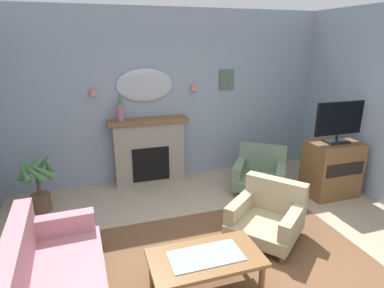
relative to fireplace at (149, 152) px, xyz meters
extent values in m
cube|color=tan|center=(0.46, -2.76, -0.62)|extent=(6.61, 6.86, 0.10)
cube|color=#8C9EB2|center=(0.46, 0.22, 0.91)|extent=(6.61, 0.10, 2.96)
cube|color=brown|center=(0.46, -2.56, -0.56)|extent=(3.20, 2.40, 0.01)
cube|color=gray|center=(0.00, 0.01, -0.02)|extent=(1.20, 0.28, 1.10)
cube|color=black|center=(0.00, -0.09, -0.19)|extent=(0.64, 0.12, 0.60)
cube|color=brown|center=(0.00, -0.01, 0.56)|extent=(1.36, 0.36, 0.06)
cylinder|color=#9E6084|center=(-0.45, -0.03, 0.73)|extent=(0.12, 0.12, 0.28)
cone|color=#38753D|center=(-0.45, -0.03, 0.95)|extent=(0.10, 0.10, 0.16)
ellipsoid|color=#B2BCC6|center=(0.00, 0.14, 1.14)|extent=(0.96, 0.06, 0.56)
cone|color=#D17066|center=(-0.85, 0.09, 1.09)|extent=(0.14, 0.14, 0.14)
cone|color=#D17066|center=(0.85, 0.09, 1.09)|extent=(0.14, 0.14, 0.14)
cube|color=#4C6B56|center=(1.50, 0.15, 1.18)|extent=(0.28, 0.03, 0.36)
cube|color=brown|center=(0.01, -2.85, -0.15)|extent=(1.10, 0.60, 0.04)
cube|color=#8C9E99|center=(0.01, -2.85, -0.13)|extent=(0.72, 0.36, 0.01)
cylinder|color=brown|center=(0.50, -3.09, -0.37)|extent=(0.06, 0.06, 0.40)
cylinder|color=brown|center=(-0.48, -2.61, -0.37)|extent=(0.06, 0.06, 0.40)
cylinder|color=brown|center=(0.50, -2.61, -0.37)|extent=(0.06, 0.06, 0.40)
cube|color=#B77A84|center=(-1.35, -2.52, -0.38)|extent=(0.90, 1.73, 0.18)
cube|color=#B77A84|center=(-1.70, -2.53, -0.05)|extent=(0.24, 1.71, 0.48)
cube|color=#B77A84|center=(-1.37, -1.74, -0.17)|extent=(0.76, 0.19, 0.24)
cylinder|color=brown|center=(-1.03, -1.74, -0.52)|extent=(0.07, 0.07, 0.10)
cylinder|color=brown|center=(-1.71, -1.76, -0.52)|extent=(0.07, 0.07, 0.10)
cube|color=gray|center=(1.68, -0.93, -0.39)|extent=(1.12, 1.12, 0.16)
cube|color=gray|center=(1.88, -0.65, -0.09)|extent=(0.74, 0.59, 0.45)
cube|color=gray|center=(1.40, -0.73, -0.20)|extent=(0.53, 0.67, 0.22)
cube|color=gray|center=(1.96, -1.13, -0.20)|extent=(0.53, 0.67, 0.22)
cylinder|color=brown|center=(1.20, -1.01, -0.52)|extent=(0.06, 0.06, 0.10)
cylinder|color=brown|center=(1.76, -1.41, -0.52)|extent=(0.06, 0.06, 0.10)
cylinder|color=brown|center=(1.60, -0.46, -0.52)|extent=(0.06, 0.06, 0.10)
cylinder|color=brown|center=(2.15, -0.85, -0.52)|extent=(0.06, 0.06, 0.10)
cube|color=tan|center=(1.05, -2.20, -0.39)|extent=(1.13, 1.13, 0.16)
cube|color=tan|center=(1.31, -1.98, -0.09)|extent=(0.63, 0.72, 0.45)
cube|color=tan|center=(0.83, -1.93, -0.20)|extent=(0.65, 0.56, 0.22)
cube|color=tan|center=(1.26, -2.46, -0.20)|extent=(0.65, 0.56, 0.22)
cylinder|color=brown|center=(0.57, -2.15, -0.52)|extent=(0.06, 0.06, 0.10)
cylinder|color=brown|center=(1.00, -2.67, -0.52)|extent=(0.06, 0.06, 0.10)
cylinder|color=brown|center=(1.10, -1.72, -0.52)|extent=(0.06, 0.06, 0.10)
cylinder|color=brown|center=(1.53, -2.25, -0.52)|extent=(0.06, 0.06, 0.10)
cube|color=brown|center=(2.72, -1.39, -0.12)|extent=(0.80, 0.56, 0.90)
cube|color=black|center=(2.72, -1.68, -0.03)|extent=(0.68, 0.02, 0.20)
cube|color=black|center=(2.72, -1.41, 0.34)|extent=(0.36, 0.24, 0.03)
cylinder|color=black|center=(2.72, -1.41, 0.41)|extent=(0.04, 0.04, 0.10)
cube|color=black|center=(2.72, -1.41, 0.72)|extent=(0.84, 0.04, 0.52)
cube|color=black|center=(2.72, -1.43, 0.72)|extent=(0.80, 0.01, 0.48)
cylinder|color=brown|center=(-1.75, -0.53, -0.44)|extent=(0.29, 0.29, 0.26)
cylinder|color=brown|center=(-1.75, -0.53, -0.18)|extent=(0.05, 0.05, 0.27)
cone|color=#4C8447|center=(-1.58, -0.53, 0.12)|extent=(0.12, 0.35, 0.39)
cone|color=#4C8447|center=(-1.66, -0.39, 0.12)|extent=(0.36, 0.27, 0.38)
cone|color=#4C8447|center=(-1.80, -0.37, 0.12)|extent=(0.38, 0.22, 0.38)
cone|color=#4C8447|center=(-1.89, -0.46, 0.12)|extent=(0.25, 0.35, 0.40)
cone|color=#4C8447|center=(-1.89, -0.60, 0.12)|extent=(0.27, 0.40, 0.34)
cone|color=#4C8447|center=(-1.76, -0.69, 0.12)|extent=(0.36, 0.14, 0.39)
cone|color=#4C8447|center=(-1.66, -0.67, 0.12)|extent=(0.38, 0.28, 0.36)
camera|label=1|loc=(-0.93, -5.31, 1.86)|focal=30.16mm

